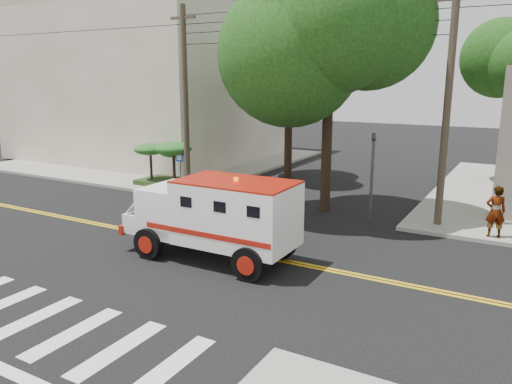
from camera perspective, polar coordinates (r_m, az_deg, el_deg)
The scene contains 12 objects.
ground at distance 17.35m, azimuth -4.95°, elevation -6.27°, with size 100.00×100.00×0.00m, color black.
sidewalk_nw at distance 35.78m, azimuth -10.58°, elevation 3.71°, with size 17.00×17.00×0.15m, color gray.
building_left at distance 37.78m, azimuth -11.79°, elevation 11.88°, with size 16.00×14.00×10.00m, color #B6A895.
utility_pole_left at distance 24.56m, azimuth -8.07°, elevation 10.05°, with size 0.28×0.28×9.00m, color #382D23.
utility_pole_right at distance 19.92m, azimuth 20.98°, elevation 8.67°, with size 0.28×0.28×9.00m, color #382D23.
tree_main at distance 21.06m, azimuth 9.32°, elevation 16.89°, with size 6.08×5.70×9.85m.
tree_left at distance 27.96m, azimuth 4.22°, elevation 13.00°, with size 4.48×4.20×7.70m.
traffic_signal at distance 20.14m, azimuth 13.16°, elevation 2.70°, with size 0.15×0.18×3.60m.
accessibility_sign at distance 25.41m, azimuth -8.68°, elevation 3.00°, with size 0.45×0.10×2.02m.
palm_planter at distance 26.48m, azimuth -10.21°, elevation 3.96°, with size 3.52×2.63×2.36m.
armored_truck at distance 15.77m, azimuth -4.59°, elevation -2.51°, with size 5.82×2.39×2.64m.
pedestrian_a at distance 19.53m, azimuth 25.70°, elevation -2.02°, with size 0.68×0.45×1.86m, color gray.
Camera 1 is at (9.35, -13.45, 5.71)m, focal length 35.00 mm.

